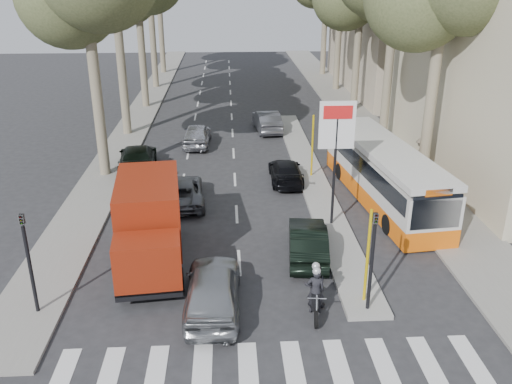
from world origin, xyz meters
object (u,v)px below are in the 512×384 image
at_px(red_truck, 149,223).
at_px(motorcycle, 315,289).
at_px(silver_hatchback, 213,288).
at_px(dark_hatchback, 308,241).
at_px(city_bus, 383,172).

relative_size(red_truck, motorcycle, 3.02).
bearing_deg(silver_hatchback, red_truck, -51.35).
bearing_deg(dark_hatchback, motorcycle, 91.35).
relative_size(red_truck, city_bus, 0.57).
bearing_deg(dark_hatchback, red_truck, 7.44).
relative_size(dark_hatchback, red_truck, 0.66).
distance_m(silver_hatchback, red_truck, 4.09).
bearing_deg(motorcycle, red_truck, 155.13).
xyz_separation_m(red_truck, motorcycle, (5.78, -3.44, -0.90)).
distance_m(silver_hatchback, dark_hatchback, 4.95).
distance_m(silver_hatchback, city_bus, 11.86).
bearing_deg(dark_hatchback, silver_hatchback, 48.41).
xyz_separation_m(silver_hatchback, city_bus, (8.04, 8.70, 0.72)).
bearing_deg(motorcycle, dark_hatchback, 91.51).
relative_size(dark_hatchback, city_bus, 0.38).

